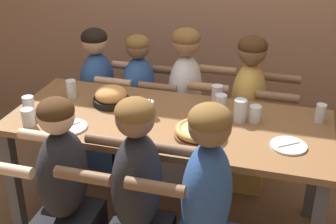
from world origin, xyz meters
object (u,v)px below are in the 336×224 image
empty_plate_b (70,127)px  drinking_glass_f (320,114)px  diner_far_midleft (140,111)px  cocktail_glass_blue (149,109)px  drinking_glass_d (71,90)px  diner_near_midleft (66,205)px  skillet_bowl (111,97)px  diner_far_center (185,111)px  drinking_glass_a (217,96)px  drinking_glass_b (221,105)px  drinking_glass_c (28,117)px  diner_far_midright (247,119)px  diner_far_left (99,103)px  drinking_glass_e (29,107)px  drinking_glass_g (240,112)px  drinking_glass_h (255,115)px  pizza_board_main (200,131)px  diner_near_center (138,214)px  empty_plate_a (289,146)px

empty_plate_b → drinking_glass_f: (1.42, 0.49, 0.04)m
diner_far_midleft → cocktail_glass_blue: bearing=24.5°
drinking_glass_d → diner_far_midleft: 0.68m
diner_near_midleft → skillet_bowl: bearing=1.5°
diner_far_center → drinking_glass_a: bearing=42.3°
cocktail_glass_blue → drinking_glass_b: bearing=19.5°
drinking_glass_c → diner_far_midright: bearing=38.0°
drinking_glass_c → diner_far_left: (0.03, 0.94, -0.33)m
diner_far_midleft → drinking_glass_e: bearing=-27.8°
diner_far_left → drinking_glass_c: bearing=-1.6°
skillet_bowl → diner_near_midleft: (0.02, -0.74, -0.32)m
diner_near_midleft → diner_far_left: 1.31m
drinking_glass_a → diner_far_center: diner_far_center is taller
skillet_bowl → drinking_glass_g: (0.84, -0.01, 0.01)m
drinking_glass_a → diner_near_midleft: size_ratio=0.11×
drinking_glass_f → diner_far_center: size_ratio=0.10×
drinking_glass_a → drinking_glass_e: 1.19m
drinking_glass_b → drinking_glass_h: size_ratio=1.24×
diner_far_midright → drinking_glass_a: bearing=-29.4°
drinking_glass_b → pizza_board_main: bearing=-100.8°
drinking_glass_b → diner_far_midleft: diner_far_midleft is taller
pizza_board_main → drinking_glass_g: 0.32m
cocktail_glass_blue → diner_far_midleft: bearing=114.5°
drinking_glass_g → cocktail_glass_blue: bearing=-171.2°
pizza_board_main → skillet_bowl: 0.70m
empty_plate_b → diner_near_midleft: diner_near_midleft is taller
cocktail_glass_blue → drinking_glass_h: bearing=9.0°
drinking_glass_c → drinking_glass_e: drinking_glass_e is taller
drinking_glass_c → diner_near_center: (0.79, -0.33, -0.29)m
drinking_glass_e → diner_far_center: 1.18m
diner_far_midright → empty_plate_a: bearing=21.9°
diner_near_center → drinking_glass_d: bearing=43.7°
cocktail_glass_blue → drinking_glass_g: 0.56m
drinking_glass_h → diner_near_midleft: size_ratio=0.09×
drinking_glass_d → drinking_glass_h: 1.23m
drinking_glass_c → diner_far_center: bearing=52.0°
empty_plate_a → drinking_glass_h: (-0.21, 0.25, 0.04)m
skillet_bowl → empty_plate_b: bearing=-106.9°
cocktail_glass_blue → drinking_glass_a: size_ratio=0.99×
empty_plate_a → drinking_glass_e: drinking_glass_e is taller
diner_near_midleft → diner_far_midright: diner_far_midright is taller
empty_plate_b → diner_far_center: 1.05m
drinking_glass_e → drinking_glass_g: (1.26, 0.29, 0.00)m
drinking_glass_a → pizza_board_main: bearing=-91.3°
empty_plate_b → drinking_glass_g: 1.02m
pizza_board_main → diner_far_left: 1.30m
diner_far_midright → drinking_glass_f: bearing=49.4°
drinking_glass_f → drinking_glass_h: 0.39m
pizza_board_main → drinking_glass_g: drinking_glass_g is taller
drinking_glass_a → diner_far_center: size_ratio=0.10×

